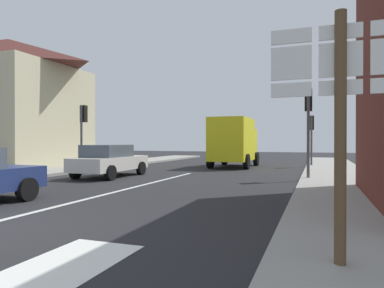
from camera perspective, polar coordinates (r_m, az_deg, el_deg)
The scene contains 12 objects.
ground_plane at distance 16.02m, azimuth -2.81°, elevation -5.40°, with size 80.00×80.00×0.00m, color #232326.
sidewalk_right at distance 12.85m, azimuth 23.41°, elevation -6.56°, with size 2.98×44.00×0.14m, color gray.
sidewalk_left at distance 18.28m, azimuth -25.97°, elevation -4.50°, with size 2.98×44.00×0.14m, color gray.
lane_centre_stripe at distance 12.44m, azimuth -9.92°, elevation -7.06°, with size 0.16×12.00×0.01m, color silver.
lane_turn_arrow at distance 5.11m, azimuth -20.08°, elevation -18.05°, with size 1.20×2.20×0.01m, color silver.
clapboard_house_left at distance 25.57m, azimuth -27.58°, elevation 6.01°, with size 8.72×8.24×8.20m.
sedan_far at distance 16.53m, azimuth -13.25°, elevation -2.59°, with size 1.98×4.21×1.47m.
delivery_truck at distance 22.32m, azimuth 6.80°, elevation 0.48°, with size 2.49×5.00×3.05m.
route_sign_post at distance 4.63m, azimuth 22.93°, elevation 5.09°, with size 1.66×0.14×3.20m.
traffic_light_near_left at distance 19.73m, azimuth -17.26°, elevation 3.34°, with size 0.30×0.49×3.56m.
traffic_light_near_right at distance 15.35m, azimuth 18.36°, elevation 4.79°, with size 0.30×0.49×3.78m.
traffic_light_far_right at distance 23.43m, azimuth 18.82°, elevation 2.31°, with size 0.30×0.49×3.25m.
Camera 1 is at (6.10, -4.73, 1.62)m, focal length 32.87 mm.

